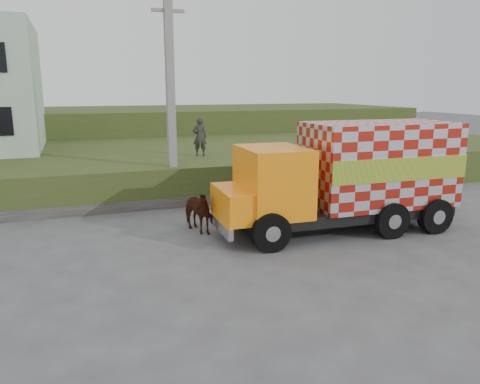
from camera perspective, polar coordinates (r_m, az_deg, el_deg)
name	(u,v)px	position (r m, az deg, el deg)	size (l,w,h in m)	color
ground	(237,236)	(14.56, -0.40, -5.34)	(120.00, 120.00, 0.00)	#474749
embankment	(171,164)	(23.82, -8.43, 3.45)	(40.00, 12.00, 1.50)	#244C19
embankment_far	(138,129)	(35.50, -12.38, 7.49)	(40.00, 12.00, 3.00)	#244C19
retaining_strip	(150,204)	(17.98, -10.92, -1.41)	(16.00, 0.50, 0.40)	#595651
utility_pole	(171,99)	(18.04, -8.44, 11.17)	(1.20, 0.30, 8.00)	gray
cargo_truck	(349,176)	(15.15, 13.18, 1.92)	(7.75, 2.89, 3.42)	black
cow	(195,211)	(14.83, -5.54, -2.29)	(0.74, 1.63, 1.38)	black
pedestrian	(200,137)	(21.01, -4.93, 6.73)	(0.62, 0.41, 1.70)	#2E2C29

